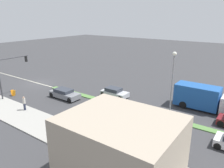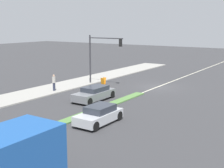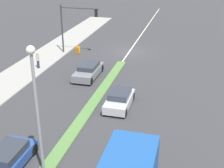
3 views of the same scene
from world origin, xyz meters
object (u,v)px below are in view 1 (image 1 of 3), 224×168
traffic_signal_main (9,70)px  sedan_silver (114,93)px  coupe_blue (162,122)px  warning_aframe_sign (13,93)px  pedestrian (24,103)px  suv_grey (65,94)px  delivery_truck (205,98)px  street_lamp (173,78)px

traffic_signal_main → sedan_silver: 14.73m
coupe_blue → warning_aframe_sign: bearing=-80.2°
pedestrian → suv_grey: (-5.73, 0.67, -0.37)m
pedestrian → warning_aframe_sign: pedestrian is taller
suv_grey → sedan_silver: sedan_silver is taller
pedestrian → delivery_truck: bearing=126.9°
suv_grey → sedan_silver: 6.89m
traffic_signal_main → warning_aframe_sign: traffic_signal_main is taller
traffic_signal_main → coupe_blue: traffic_signal_main is taller
suv_grey → pedestrian: bearing=-6.7°
delivery_truck → suv_grey: 18.09m
traffic_signal_main → delivery_truck: traffic_signal_main is taller
suv_grey → coupe_blue: (0.00, 14.31, -0.03)m
suv_grey → coupe_blue: suv_grey is taller
traffic_signal_main → delivery_truck: bearing=115.8°
suv_grey → traffic_signal_main: bearing=-58.5°
street_lamp → pedestrian: size_ratio=4.34×
street_lamp → sedan_silver: bearing=-103.9°
warning_aframe_sign → coupe_blue: coupe_blue is taller
street_lamp → sedan_silver: size_ratio=1.93×
sedan_silver → warning_aframe_sign: bearing=-56.0°
warning_aframe_sign → coupe_blue: 21.25m
pedestrian → coupe_blue: pedestrian is taller
warning_aframe_sign → coupe_blue: size_ratio=0.20×
pedestrian → coupe_blue: (-5.73, 14.98, -0.40)m
delivery_truck → sedan_silver: 11.64m
street_lamp → warning_aframe_sign: street_lamp is taller
street_lamp → sedan_silver: 10.06m
traffic_signal_main → street_lamp: street_lamp is taller
traffic_signal_main → delivery_truck: 25.64m
coupe_blue → sedan_silver: (-4.40, -9.01, 0.02)m
street_lamp → warning_aframe_sign: bearing=-74.4°
street_lamp → coupe_blue: (2.20, 0.10, -4.16)m
pedestrian → coupe_blue: 16.04m
pedestrian → coupe_blue: bearing=110.9°
traffic_signal_main → suv_grey: bearing=121.5°
pedestrian → delivery_truck: delivery_truck is taller
traffic_signal_main → pedestrian: 6.67m
traffic_signal_main → coupe_blue: (-3.92, 20.71, -3.29)m
delivery_truck → pedestrian: bearing=-53.1°
coupe_blue → suv_grey: bearing=-90.0°
street_lamp → suv_grey: street_lamp is taller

